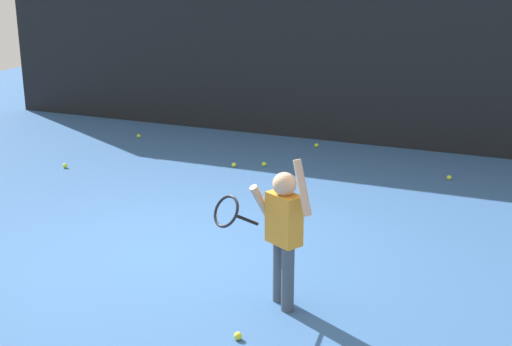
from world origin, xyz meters
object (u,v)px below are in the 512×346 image
at_px(tennis_ball_1, 449,178).
at_px(tennis_ball_6, 264,164).
at_px(tennis_ball_3, 316,145).
at_px(tennis_ball_4, 238,336).
at_px(tennis_player, 281,227).
at_px(tennis_ball_5, 234,165).
at_px(tennis_ball_0, 65,166).
at_px(tennis_ball_2, 139,136).

relative_size(tennis_ball_1, tennis_ball_6, 1.00).
distance_m(tennis_ball_3, tennis_ball_6, 1.34).
bearing_deg(tennis_ball_4, tennis_player, 80.86).
distance_m(tennis_ball_1, tennis_ball_6, 2.57).
bearing_deg(tennis_ball_5, tennis_ball_1, 11.15).
relative_size(tennis_ball_0, tennis_ball_3, 1.00).
bearing_deg(tennis_ball_1, tennis_ball_6, -171.51).
bearing_deg(tennis_ball_5, tennis_ball_0, -156.33).
bearing_deg(tennis_ball_1, tennis_ball_0, -163.26).
height_order(tennis_ball_2, tennis_ball_5, same).
bearing_deg(tennis_ball_4, tennis_ball_6, 109.63).
relative_size(tennis_ball_2, tennis_ball_4, 1.00).
xyz_separation_m(tennis_ball_0, tennis_ball_1, (5.13, 1.54, 0.00)).
relative_size(tennis_player, tennis_ball_0, 20.46).
bearing_deg(tennis_ball_1, tennis_ball_3, 157.32).
xyz_separation_m(tennis_ball_2, tennis_ball_3, (2.90, 0.57, 0.00)).
bearing_deg(tennis_ball_5, tennis_ball_6, 27.23).
relative_size(tennis_player, tennis_ball_2, 20.46).
relative_size(tennis_ball_4, tennis_ball_6, 1.00).
height_order(tennis_player, tennis_ball_1, tennis_player).
relative_size(tennis_ball_2, tennis_ball_3, 1.00).
bearing_deg(tennis_ball_1, tennis_ball_4, -100.96).
relative_size(tennis_ball_0, tennis_ball_5, 1.00).
relative_size(tennis_player, tennis_ball_4, 20.46).
distance_m(tennis_player, tennis_ball_0, 5.09).
distance_m(tennis_ball_1, tennis_ball_5, 2.98).
height_order(tennis_player, tennis_ball_6, tennis_player).
bearing_deg(tennis_ball_6, tennis_ball_0, -155.79).
height_order(tennis_player, tennis_ball_5, tennis_player).
bearing_deg(tennis_ball_5, tennis_ball_4, -65.18).
relative_size(tennis_ball_3, tennis_ball_6, 1.00).
xyz_separation_m(tennis_ball_1, tennis_ball_2, (-5.07, 0.34, 0.00)).
height_order(tennis_ball_1, tennis_ball_6, same).
bearing_deg(tennis_ball_6, tennis_ball_4, -70.37).
xyz_separation_m(tennis_ball_5, tennis_ball_6, (0.38, 0.20, 0.00)).
height_order(tennis_ball_2, tennis_ball_3, same).
xyz_separation_m(tennis_ball_3, tennis_ball_6, (-0.37, -1.29, 0.00)).
distance_m(tennis_ball_2, tennis_ball_6, 2.63).
distance_m(tennis_ball_0, tennis_ball_3, 3.84).
bearing_deg(tennis_ball_3, tennis_ball_4, -77.97).
bearing_deg(tennis_ball_2, tennis_ball_5, -23.03).
distance_m(tennis_ball_3, tennis_ball_4, 5.90).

